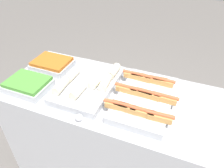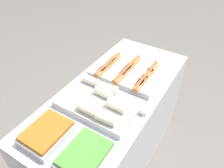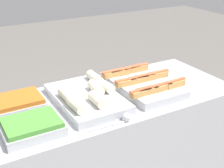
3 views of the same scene
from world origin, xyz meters
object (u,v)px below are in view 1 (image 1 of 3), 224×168
(tray_hotdogs, at_px, (144,97))
(tray_wraps, at_px, (89,84))
(serving_spoon_near, at_px, (76,117))
(tray_side_front, at_px, (28,85))
(tray_side_back, at_px, (52,64))

(tray_hotdogs, height_order, tray_wraps, tray_wraps)
(serving_spoon_near, bearing_deg, tray_side_front, 163.53)
(tray_wraps, height_order, tray_side_front, tray_wraps)
(tray_side_front, bearing_deg, tray_hotdogs, 12.36)
(tray_side_back, xyz_separation_m, serving_spoon_near, (0.45, -0.42, -0.02))
(tray_wraps, height_order, serving_spoon_near, tray_wraps)
(tray_wraps, relative_size, tray_side_front, 1.86)
(serving_spoon_near, bearing_deg, tray_hotdogs, 42.71)
(tray_side_back, bearing_deg, serving_spoon_near, -43.07)
(tray_hotdogs, distance_m, tray_side_back, 0.78)
(tray_hotdogs, relative_size, tray_side_back, 1.88)
(serving_spoon_near, bearing_deg, tray_side_back, 136.93)
(tray_side_front, bearing_deg, serving_spoon_near, -16.47)
(tray_side_front, height_order, serving_spoon_near, tray_side_front)
(tray_side_back, bearing_deg, tray_wraps, -17.71)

